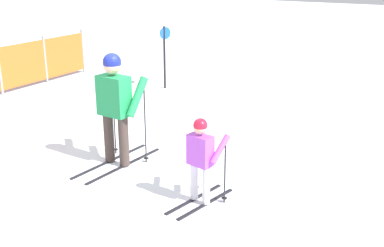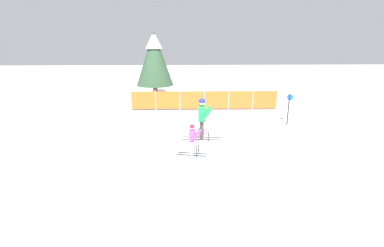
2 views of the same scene
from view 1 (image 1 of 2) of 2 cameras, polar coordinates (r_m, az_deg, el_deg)
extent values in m
plane|color=white|center=(7.34, -8.82, -4.67)|extent=(60.00, 60.00, 0.00)
cube|color=black|center=(7.41, -9.67, -4.38)|extent=(1.58, 0.17, 0.02)
cube|color=black|center=(7.22, -7.96, -4.93)|extent=(1.58, 0.17, 0.02)
cylinder|color=#3F332D|center=(7.27, -9.83, -1.60)|extent=(0.15, 0.15, 0.75)
cylinder|color=#3F332D|center=(7.08, -8.09, -2.09)|extent=(0.15, 0.15, 0.75)
cube|color=#1E8C4C|center=(6.97, -9.25, 3.27)|extent=(0.30, 0.48, 0.58)
cylinder|color=#1E8C4C|center=(7.29, -9.97, 3.82)|extent=(0.45, 0.15, 0.56)
cylinder|color=#1E8C4C|center=(6.90, -6.51, 3.15)|extent=(0.45, 0.15, 0.56)
sphere|color=#D8AD8C|center=(6.87, -9.44, 6.81)|extent=(0.25, 0.25, 0.25)
sphere|color=navy|center=(6.86, -9.46, 7.17)|extent=(0.26, 0.26, 0.26)
cylinder|color=black|center=(7.52, -9.22, 0.64)|extent=(0.02, 0.02, 1.16)
cylinder|color=black|center=(7.70, -9.02, -3.05)|extent=(0.07, 0.07, 0.01)
cylinder|color=black|center=(7.12, -5.57, -0.25)|extent=(0.02, 0.02, 1.16)
cylinder|color=black|center=(7.30, -5.44, -4.12)|extent=(0.07, 0.07, 0.01)
cube|color=black|center=(6.20, 0.24, -8.94)|extent=(1.03, 0.25, 0.02)
cube|color=black|center=(6.08, 1.66, -9.51)|extent=(1.03, 0.25, 0.02)
cylinder|color=silver|center=(6.08, 0.24, -6.79)|extent=(0.10, 0.10, 0.49)
cylinder|color=silver|center=(5.97, 1.69, -7.33)|extent=(0.10, 0.10, 0.49)
cube|color=#B24CD8|center=(5.85, 0.98, -3.18)|extent=(0.23, 0.34, 0.38)
cylinder|color=#B24CD8|center=(6.06, 0.49, -2.17)|extent=(0.35, 0.14, 0.32)
cylinder|color=#B24CD8|center=(5.83, 3.35, -3.06)|extent=(0.35, 0.14, 0.32)
sphere|color=#D8AD8C|center=(5.74, 1.00, -0.49)|extent=(0.16, 0.16, 0.16)
sphere|color=red|center=(5.73, 1.00, -0.22)|extent=(0.17, 0.17, 0.17)
cylinder|color=black|center=(6.25, 0.50, -4.88)|extent=(0.02, 0.02, 0.77)
cylinder|color=black|center=(6.39, 0.50, -7.55)|extent=(0.07, 0.07, 0.01)
cylinder|color=black|center=(5.98, 3.91, -6.06)|extent=(0.02, 0.02, 0.77)
cylinder|color=black|center=(6.12, 3.85, -8.81)|extent=(0.07, 0.07, 0.01)
cylinder|color=gray|center=(12.45, -17.02, 7.28)|extent=(0.06, 0.06, 1.16)
cylinder|color=gray|center=(13.38, -12.80, 8.39)|extent=(0.06, 0.06, 1.16)
cube|color=orange|center=(12.02, -19.36, 6.65)|extent=(1.34, 0.04, 0.97)
cube|color=orange|center=(12.91, -14.84, 7.86)|extent=(1.34, 0.04, 0.97)
cylinder|color=black|center=(11.34, -3.28, 7.78)|extent=(0.05, 0.05, 1.46)
cylinder|color=blue|center=(11.26, -3.20, 10.64)|extent=(0.26, 0.14, 0.28)
camera|label=2|loc=(8.48, 90.87, 8.04)|focal=28.00mm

